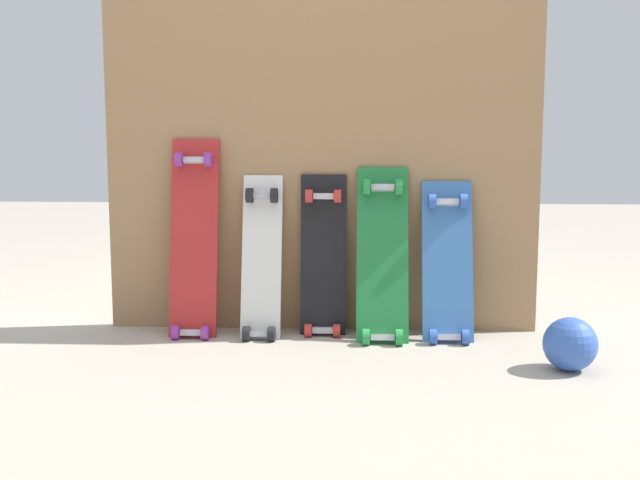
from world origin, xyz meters
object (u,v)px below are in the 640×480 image
rubber_ball (570,344)px  skateboard_green (382,262)px  skateboard_black (323,263)px  skateboard_red (194,246)px  skateboard_white (261,265)px  skateboard_blue (448,269)px

rubber_ball → skateboard_green: bearing=147.0°
skateboard_green → skateboard_black: bearing=164.7°
skateboard_red → skateboard_green: 0.77m
skateboard_green → rubber_ball: 0.79m
skateboard_black → rubber_ball: (0.88, -0.48, -0.20)m
skateboard_white → skateboard_green: 0.49m
skateboard_red → skateboard_black: size_ratio=1.20×
skateboard_blue → rubber_ball: size_ratio=3.71×
skateboard_black → skateboard_green: (0.24, -0.07, 0.02)m
skateboard_black → rubber_ball: size_ratio=3.84×
skateboard_red → skateboard_blue: skateboard_red is taller
skateboard_white → skateboard_blue: (0.75, -0.01, -0.01)m
skateboard_white → rubber_ball: skateboard_white is taller
skateboard_green → skateboard_blue: (0.26, 0.01, -0.03)m
rubber_ball → skateboard_red: bearing=162.4°
skateboard_green → skateboard_blue: skateboard_green is taller
skateboard_blue → rubber_ball: bearing=-48.4°
skateboard_red → skateboard_white: size_ratio=1.20×
skateboard_white → rubber_ball: size_ratio=3.83×
skateboard_black → skateboard_white: bearing=-169.7°
skateboard_green → skateboard_blue: bearing=2.8°
skateboard_black → skateboard_blue: 0.50m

